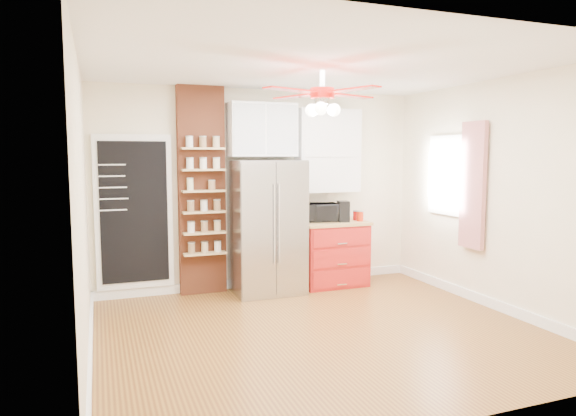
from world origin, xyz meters
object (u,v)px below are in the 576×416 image
object	(u,v)px
toaster_oven	(321,212)
canister_left	(360,216)
ceiling_fan	(322,94)
pantry_jar_oats	(190,185)
coffee_maker	(343,211)
fridge	(267,227)
red_cabinet	(332,253)

from	to	relation	value
toaster_oven	canister_left	bearing A→B (deg)	-8.91
ceiling_fan	pantry_jar_oats	distance (m)	2.28
coffee_maker	pantry_jar_oats	distance (m)	2.11
fridge	canister_left	xyz separation A→B (m)	(1.34, -0.07, 0.09)
toaster_oven	pantry_jar_oats	distance (m)	1.84
toaster_oven	coffee_maker	size ratio (longest dim) A/B	1.59
red_cabinet	ceiling_fan	size ratio (longest dim) A/B	0.67
red_cabinet	ceiling_fan	world-z (taller)	ceiling_fan
red_cabinet	canister_left	world-z (taller)	canister_left
red_cabinet	pantry_jar_oats	size ratio (longest dim) A/B	6.48
fridge	pantry_jar_oats	xyz separation A→B (m)	(-0.97, 0.16, 0.57)
canister_left	pantry_jar_oats	bearing A→B (deg)	174.31
ceiling_fan	coffee_maker	size ratio (longest dim) A/B	4.90
red_cabinet	pantry_jar_oats	xyz separation A→B (m)	(-1.94, 0.11, 0.99)
ceiling_fan	canister_left	size ratio (longest dim) A/B	10.45
ceiling_fan	toaster_oven	bearing A→B (deg)	66.05
coffee_maker	canister_left	world-z (taller)	coffee_maker
fridge	toaster_oven	distance (m)	0.84
fridge	toaster_oven	world-z (taller)	fridge
ceiling_fan	canister_left	world-z (taller)	ceiling_fan
fridge	ceiling_fan	xyz separation A→B (m)	(0.05, -1.63, 1.55)
coffee_maker	ceiling_fan	bearing A→B (deg)	-112.73
red_cabinet	canister_left	bearing A→B (deg)	-17.93
ceiling_fan	toaster_oven	size ratio (longest dim) A/B	3.07
ceiling_fan	toaster_oven	xyz separation A→B (m)	(0.77, 1.73, -1.40)
red_cabinet	fridge	bearing A→B (deg)	-177.05
canister_left	pantry_jar_oats	world-z (taller)	pantry_jar_oats
canister_left	red_cabinet	bearing A→B (deg)	162.07
red_cabinet	canister_left	xyz separation A→B (m)	(0.37, -0.12, 0.51)
ceiling_fan	coffee_maker	xyz separation A→B (m)	(1.05, 1.60, -1.38)
fridge	pantry_jar_oats	size ratio (longest dim) A/B	12.07
red_cabinet	toaster_oven	xyz separation A→B (m)	(-0.15, 0.05, 0.57)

